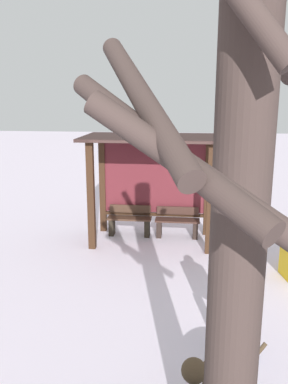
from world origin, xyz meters
The scene contains 7 objects.
ground_plane centered at (0.00, 0.00, 0.00)m, with size 60.00×60.00×0.00m, color white.
bus_shelter centered at (0.00, 0.23, 1.79)m, with size 3.17×1.79×2.52m.
bench_left_inside centered at (-0.59, 0.35, 0.35)m, with size 1.09×0.34×0.75m.
bench_center_inside centered at (0.59, 0.35, 0.34)m, with size 1.09×0.37×0.74m.
person_walking centered at (1.53, -4.20, 0.90)m, with size 0.54×0.53×1.55m.
dog centered at (1.26, -5.15, 0.48)m, with size 0.99×0.70×0.69m.
bare_tree centered at (1.12, -6.56, 2.42)m, with size 1.75×1.72×4.47m.
Camera 1 is at (0.81, -9.05, 3.38)m, focal length 37.29 mm.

